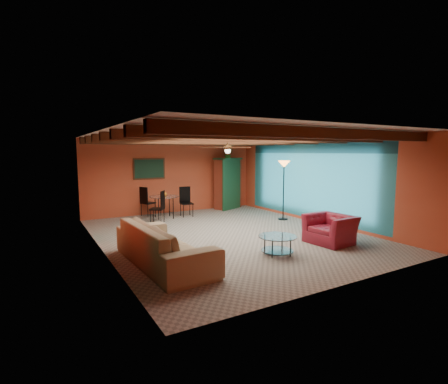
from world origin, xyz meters
TOP-DOWN VIEW (x-y plane):
  - room at (0.00, 0.11)m, footprint 6.52×8.01m
  - sofa at (-2.34, -1.44)m, footprint 1.25×2.88m
  - armchair at (1.76, -2.00)m, footprint 1.02×1.15m
  - coffee_table at (0.02, -2.10)m, footprint 1.03×1.03m
  - dining_table at (-0.70, 3.06)m, footprint 2.19×2.19m
  - armoire at (2.20, 3.70)m, footprint 1.23×0.94m
  - floor_lamp at (2.65, 0.85)m, footprint 0.51×0.51m
  - ceiling_fan at (0.00, 0.00)m, footprint 1.50×1.50m
  - painting at (-0.90, 3.96)m, footprint 1.05×0.03m
  - potted_plant at (2.20, 3.70)m, footprint 0.46×0.42m
  - vase at (-0.70, 3.06)m, footprint 0.23×0.23m

SIDE VIEW (x-z plane):
  - coffee_table at x=0.02m, z-range 0.00..0.43m
  - armchair at x=1.76m, z-range 0.00..0.70m
  - sofa at x=-2.34m, z-range 0.00..0.82m
  - dining_table at x=-0.70m, z-range 0.00..1.04m
  - armoire at x=2.20m, z-range 0.00..1.94m
  - floor_lamp at x=2.65m, z-range 0.00..1.97m
  - vase at x=-0.70m, z-range 1.04..1.25m
  - painting at x=-0.90m, z-range 1.32..1.97m
  - potted_plant at x=2.20m, z-range 1.94..2.38m
  - ceiling_fan at x=0.00m, z-range 2.14..2.58m
  - room at x=0.00m, z-range 1.01..3.72m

